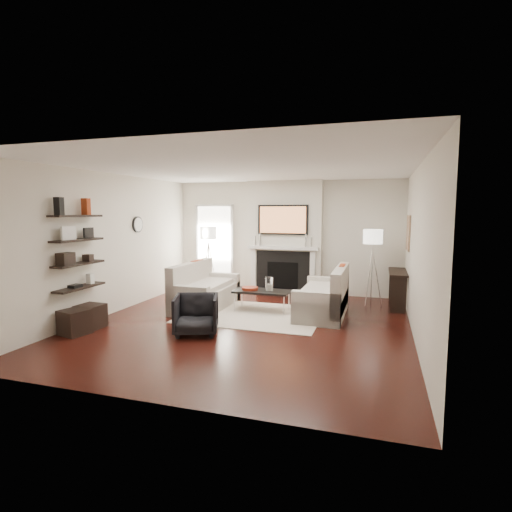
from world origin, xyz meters
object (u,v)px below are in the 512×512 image
(loveseat_right_base, at_px, (322,304))
(coffee_table, at_px, (262,291))
(loveseat_left_base, at_px, (206,297))
(lamp_left_shade, at_px, (208,233))
(lamp_right_shade, at_px, (373,237))
(armchair, at_px, (196,313))
(ottoman_near, at_px, (91,316))

(loveseat_right_base, height_order, coffee_table, same)
(loveseat_left_base, xyz_separation_m, lamp_left_shade, (-0.66, 1.62, 1.24))
(loveseat_right_base, height_order, lamp_right_shade, lamp_right_shade)
(loveseat_left_base, distance_m, loveseat_right_base, 2.37)
(loveseat_left_base, relative_size, lamp_left_shade, 4.50)
(coffee_table, bearing_deg, loveseat_left_base, -177.44)
(armchair, bearing_deg, loveseat_right_base, 25.72)
(loveseat_left_base, relative_size, armchair, 2.57)
(loveseat_left_base, height_order, coffee_table, same)
(loveseat_right_base, height_order, lamp_left_shade, lamp_left_shade)
(loveseat_right_base, relative_size, lamp_left_shade, 4.50)
(coffee_table, bearing_deg, lamp_right_shade, 31.39)
(loveseat_left_base, bearing_deg, coffee_table, 2.56)
(loveseat_left_base, distance_m, lamp_left_shade, 2.14)
(loveseat_left_base, bearing_deg, loveseat_right_base, 3.77)
(loveseat_left_base, bearing_deg, armchair, -70.56)
(loveseat_left_base, height_order, armchair, armchair)
(lamp_right_shade, relative_size, ottoman_near, 1.00)
(loveseat_right_base, relative_size, ottoman_near, 4.50)
(loveseat_left_base, height_order, loveseat_right_base, same)
(loveseat_right_base, distance_m, armchair, 2.56)
(loveseat_left_base, relative_size, lamp_right_shade, 4.50)
(coffee_table, height_order, armchair, armchair)
(loveseat_left_base, xyz_separation_m, loveseat_right_base, (2.37, 0.16, 0.00))
(coffee_table, bearing_deg, ottoman_near, -141.45)
(loveseat_left_base, distance_m, coffee_table, 1.20)
(lamp_left_shade, bearing_deg, ottoman_near, -99.95)
(loveseat_right_base, distance_m, lamp_left_shade, 3.58)
(loveseat_left_base, height_order, lamp_right_shade, lamp_right_shade)
(loveseat_left_base, relative_size, coffee_table, 1.64)
(ottoman_near, bearing_deg, loveseat_right_base, 29.56)
(coffee_table, relative_size, ottoman_near, 2.75)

